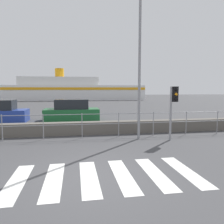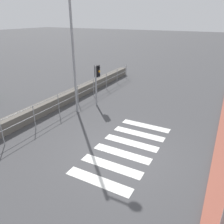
{
  "view_description": "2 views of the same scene",
  "coord_description": "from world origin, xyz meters",
  "px_view_note": "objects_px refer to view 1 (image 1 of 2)",
  "views": [
    {
      "loc": [
        -0.31,
        -5.52,
        2.31
      ],
      "look_at": [
        0.97,
        2.0,
        1.5
      ],
      "focal_mm": 35.0,
      "sensor_mm": 36.0,
      "label": 1
    },
    {
      "loc": [
        -6.58,
        -3.08,
        5.01
      ],
      "look_at": [
        1.04,
        1.0,
        1.2
      ],
      "focal_mm": 35.0,
      "sensor_mm": 36.0,
      "label": 2
    }
  ],
  "objects_px": {
    "streetlamp": "(141,46)",
    "parked_car_green": "(72,111)",
    "traffic_light_far": "(173,101)",
    "ferry_boat": "(73,90)"
  },
  "relations": [
    {
      "from": "streetlamp",
      "to": "parked_car_green",
      "type": "xyz_separation_m",
      "value": [
        -3.14,
        6.9,
        -3.52
      ]
    },
    {
      "from": "streetlamp",
      "to": "ferry_boat",
      "type": "bearing_deg",
      "value": 94.98
    },
    {
      "from": "parked_car_green",
      "to": "traffic_light_far",
      "type": "bearing_deg",
      "value": -57.39
    },
    {
      "from": "streetlamp",
      "to": "ferry_boat",
      "type": "distance_m",
      "value": 37.73
    },
    {
      "from": "traffic_light_far",
      "to": "ferry_boat",
      "type": "distance_m",
      "value": 38.1
    },
    {
      "from": "ferry_boat",
      "to": "traffic_light_far",
      "type": "bearing_deg",
      "value": -82.89
    },
    {
      "from": "parked_car_green",
      "to": "ferry_boat",
      "type": "bearing_deg",
      "value": 90.25
    },
    {
      "from": "traffic_light_far",
      "to": "streetlamp",
      "type": "height_order",
      "value": "streetlamp"
    },
    {
      "from": "streetlamp",
      "to": "traffic_light_far",
      "type": "bearing_deg",
      "value": -10.67
    },
    {
      "from": "traffic_light_far",
      "to": "ferry_boat",
      "type": "height_order",
      "value": "ferry_boat"
    }
  ]
}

